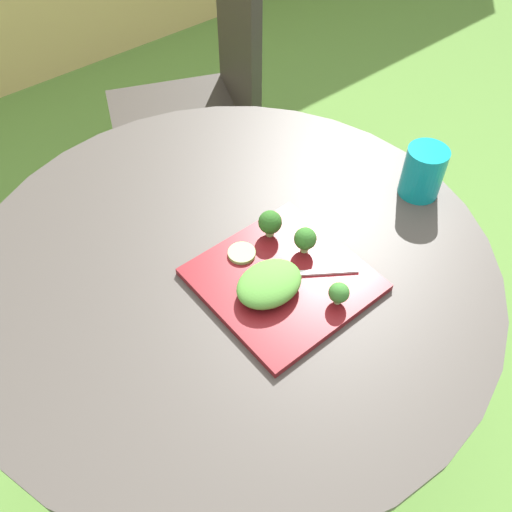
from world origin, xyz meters
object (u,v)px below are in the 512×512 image
(patio_chair, at_px, (206,91))
(drinking_glass, at_px, (422,174))
(salad_plate, at_px, (283,279))
(fork, at_px, (308,273))

(patio_chair, distance_m, drinking_glass, 0.88)
(patio_chair, xyz_separation_m, drinking_glass, (-0.05, -0.85, 0.24))
(patio_chair, bearing_deg, drinking_glass, -93.15)
(salad_plate, xyz_separation_m, fork, (0.04, -0.02, 0.01))
(drinking_glass, xyz_separation_m, fork, (-0.34, -0.02, -0.03))
(salad_plate, bearing_deg, patio_chair, 63.23)
(patio_chair, bearing_deg, fork, -114.02)
(patio_chair, relative_size, drinking_glass, 8.23)
(drinking_glass, bearing_deg, salad_plate, -179.87)
(patio_chair, bearing_deg, salad_plate, -116.77)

